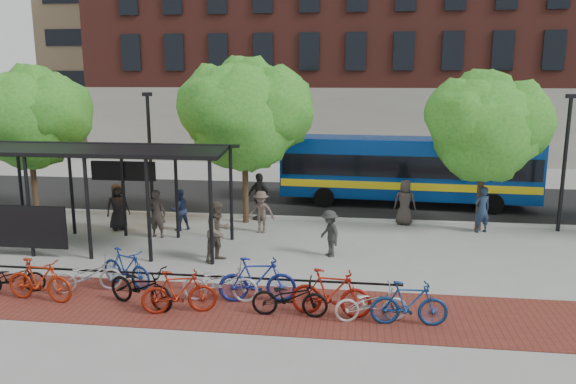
# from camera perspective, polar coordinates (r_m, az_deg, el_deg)

# --- Properties ---
(ground) EXTENTS (160.00, 160.00, 0.00)m
(ground) POSITION_cam_1_polar(r_m,az_deg,el_deg) (19.06, 2.57, -5.91)
(ground) COLOR #9E9E99
(ground) RESTS_ON ground
(asphalt_street) EXTENTS (160.00, 8.00, 0.01)m
(asphalt_street) POSITION_cam_1_polar(r_m,az_deg,el_deg) (26.77, 4.07, -0.74)
(asphalt_street) COLOR black
(asphalt_street) RESTS_ON ground
(curb) EXTENTS (160.00, 0.25, 0.12)m
(curb) POSITION_cam_1_polar(r_m,az_deg,el_deg) (22.88, 3.45, -2.75)
(curb) COLOR #B7B7B2
(curb) RESTS_ON ground
(brick_strip) EXTENTS (24.00, 3.00, 0.01)m
(brick_strip) POSITION_cam_1_polar(r_m,az_deg,el_deg) (14.75, -7.11, -11.39)
(brick_strip) COLOR maroon
(brick_strip) RESTS_ON ground
(bike_rack_rail) EXTENTS (12.00, 0.05, 0.95)m
(bike_rack_rail) POSITION_cam_1_polar(r_m,az_deg,el_deg) (15.90, -10.89, -9.78)
(bike_rack_rail) COLOR black
(bike_rack_rail) RESTS_ON ground
(building_brick) EXTENTS (55.00, 14.00, 20.00)m
(building_brick) POSITION_cam_1_polar(r_m,az_deg,el_deg) (45.10, 19.14, 16.49)
(building_brick) COLOR maroon
(building_brick) RESTS_ON ground
(bus_shelter) EXTENTS (10.60, 3.07, 3.60)m
(bus_shelter) POSITION_cam_1_polar(r_m,az_deg,el_deg) (20.29, -21.04, 3.09)
(bus_shelter) COLOR black
(bus_shelter) RESTS_ON ground
(tree_a) EXTENTS (4.90, 4.00, 6.18)m
(tree_a) POSITION_cam_1_polar(r_m,az_deg,el_deg) (25.36, -24.70, 7.20)
(tree_a) COLOR #382619
(tree_a) RESTS_ON ground
(tree_b) EXTENTS (5.15, 4.20, 6.47)m
(tree_b) POSITION_cam_1_polar(r_m,az_deg,el_deg) (21.95, -4.19, 8.27)
(tree_b) COLOR #382619
(tree_b) RESTS_ON ground
(tree_c) EXTENTS (4.66, 3.80, 5.92)m
(tree_c) POSITION_cam_1_polar(r_m,az_deg,el_deg) (21.99, 19.59, 6.58)
(tree_c) COLOR #382619
(tree_c) RESTS_ON ground
(lamp_post_left) EXTENTS (0.35, 0.20, 5.12)m
(lamp_post_left) POSITION_cam_1_polar(r_m,az_deg,el_deg) (23.52, -13.85, 4.00)
(lamp_post_left) COLOR black
(lamp_post_left) RESTS_ON ground
(lamp_post_right) EXTENTS (0.35, 0.20, 5.12)m
(lamp_post_right) POSITION_cam_1_polar(r_m,az_deg,el_deg) (23.15, 26.31, 3.00)
(lamp_post_right) COLOR black
(lamp_post_right) RESTS_ON ground
(bus) EXTENTS (11.35, 3.13, 3.03)m
(bus) POSITION_cam_1_polar(r_m,az_deg,el_deg) (25.89, 11.99, 2.52)
(bus) COLOR navy
(bus) RESTS_ON ground
(bike_0) EXTENTS (1.77, 1.12, 0.88)m
(bike_0) POSITION_cam_1_polar(r_m,az_deg,el_deg) (16.98, -26.20, -7.82)
(bike_0) COLOR black
(bike_0) RESTS_ON ground
(bike_1) EXTENTS (1.96, 0.77, 1.15)m
(bike_1) POSITION_cam_1_polar(r_m,az_deg,el_deg) (16.08, -23.95, -8.18)
(bike_1) COLOR #9F280E
(bike_1) RESTS_ON ground
(bike_2) EXTENTS (1.89, 1.32, 0.94)m
(bike_2) POSITION_cam_1_polar(r_m,az_deg,el_deg) (16.30, -19.70, -7.97)
(bike_2) COLOR gray
(bike_2) RESTS_ON ground
(bike_3) EXTENTS (1.84, 1.18, 1.08)m
(bike_3) POSITION_cam_1_polar(r_m,az_deg,el_deg) (16.37, -16.12, -7.40)
(bike_3) COLOR navy
(bike_3) RESTS_ON ground
(bike_4) EXTENTS (2.18, 1.44, 1.08)m
(bike_4) POSITION_cam_1_polar(r_m,az_deg,el_deg) (14.87, -14.70, -9.26)
(bike_4) COLOR black
(bike_4) RESTS_ON ground
(bike_5) EXTENTS (1.92, 0.98, 1.11)m
(bike_5) POSITION_cam_1_polar(r_m,az_deg,el_deg) (14.27, -11.02, -9.94)
(bike_5) COLOR maroon
(bike_5) RESTS_ON ground
(bike_6) EXTENTS (2.02, 0.79, 1.05)m
(bike_6) POSITION_cam_1_polar(r_m,az_deg,el_deg) (14.83, -6.93, -9.09)
(bike_6) COLOR #B1B1B4
(bike_6) RESTS_ON ground
(bike_7) EXTENTS (2.08, 0.85, 1.21)m
(bike_7) POSITION_cam_1_polar(r_m,az_deg,el_deg) (14.67, -3.14, -8.91)
(bike_7) COLOR navy
(bike_7) RESTS_ON ground
(bike_8) EXTENTS (1.87, 0.67, 0.98)m
(bike_8) POSITION_cam_1_polar(r_m,az_deg,el_deg) (13.88, 0.17, -10.64)
(bike_8) COLOR black
(bike_8) RESTS_ON ground
(bike_9) EXTENTS (2.03, 0.74, 1.19)m
(bike_9) POSITION_cam_1_polar(r_m,az_deg,el_deg) (13.89, 4.39, -10.19)
(bike_9) COLOR maroon
(bike_9) RESTS_ON ground
(bike_10) EXTENTS (1.84, 0.95, 0.92)m
(bike_10) POSITION_cam_1_polar(r_m,az_deg,el_deg) (13.76, 8.43, -11.11)
(bike_10) COLOR #B9B9BC
(bike_10) RESTS_ON ground
(bike_11) EXTENTS (1.83, 0.59, 1.09)m
(bike_11) POSITION_cam_1_polar(r_m,az_deg,el_deg) (13.68, 12.20, -11.02)
(bike_11) COLOR navy
(bike_11) RESTS_ON ground
(pedestrian_0) EXTENTS (1.04, 0.98, 1.79)m
(pedestrian_0) POSITION_cam_1_polar(r_m,az_deg,el_deg) (22.27, -16.91, -1.44)
(pedestrian_0) COLOR black
(pedestrian_0) RESTS_ON ground
(pedestrian_1) EXTENTS (0.68, 0.47, 1.77)m
(pedestrian_1) POSITION_cam_1_polar(r_m,az_deg,el_deg) (20.86, -13.16, -2.14)
(pedestrian_1) COLOR #3A312E
(pedestrian_1) RESTS_ON ground
(pedestrian_2) EXTENTS (0.97, 0.96, 1.58)m
(pedestrian_2) POSITION_cam_1_polar(r_m,az_deg,el_deg) (21.67, -10.96, -1.78)
(pedestrian_2) COLOR #202B4B
(pedestrian_2) RESTS_ON ground
(pedestrian_3) EXTENTS (1.08, 0.69, 1.60)m
(pedestrian_3) POSITION_cam_1_polar(r_m,az_deg,el_deg) (20.93, -2.74, -2.04)
(pedestrian_3) COLOR brown
(pedestrian_3) RESTS_ON ground
(pedestrian_4) EXTENTS (1.22, 0.96, 1.94)m
(pedestrian_4) POSITION_cam_1_polar(r_m,az_deg,el_deg) (22.78, -2.94, -0.46)
(pedestrian_4) COLOR black
(pedestrian_4) RESTS_ON ground
(pedestrian_6) EXTENTS (0.98, 0.76, 1.79)m
(pedestrian_6) POSITION_cam_1_polar(r_m,az_deg,el_deg) (22.50, 11.79, -1.04)
(pedestrian_6) COLOR #372F2C
(pedestrian_6) RESTS_ON ground
(pedestrian_7) EXTENTS (0.75, 0.62, 1.75)m
(pedestrian_7) POSITION_cam_1_polar(r_m,az_deg,el_deg) (22.16, 19.10, -1.70)
(pedestrian_7) COLOR #1E2D47
(pedestrian_7) RESTS_ON ground
(pedestrian_8) EXTENTS (1.12, 1.18, 1.93)m
(pedestrian_8) POSITION_cam_1_polar(r_m,az_deg,el_deg) (17.84, -7.09, -3.99)
(pedestrian_8) COLOR brown
(pedestrian_8) RESTS_ON ground
(pedestrian_9) EXTENTS (1.01, 1.14, 1.53)m
(pedestrian_9) POSITION_cam_1_polar(r_m,az_deg,el_deg) (18.26, 4.25, -4.21)
(pedestrian_9) COLOR #2B2B2B
(pedestrian_9) RESTS_ON ground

